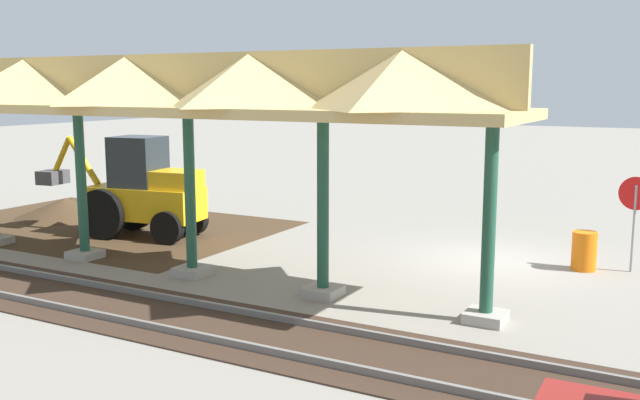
{
  "coord_description": "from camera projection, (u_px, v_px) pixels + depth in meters",
  "views": [
    {
      "loc": [
        -4.33,
        16.72,
        4.23
      ],
      "look_at": [
        3.45,
        2.44,
        1.6
      ],
      "focal_mm": 40.0,
      "sensor_mm": 36.0,
      "label": 1
    }
  ],
  "objects": [
    {
      "name": "traffic_barrel",
      "position": [
        584.0,
        251.0,
        16.41
      ],
      "size": [
        0.56,
        0.56,
        0.9
      ],
      "primitive_type": "cylinder",
      "color": "orange",
      "rests_on": "ground"
    },
    {
      "name": "backhoe",
      "position": [
        141.0,
        192.0,
        19.97
      ],
      "size": [
        5.2,
        2.1,
        2.82
      ],
      "color": "#EAB214",
      "rests_on": "ground"
    },
    {
      "name": "dirt_work_zone",
      "position": [
        103.0,
        226.0,
        21.61
      ],
      "size": [
        10.43,
        7.0,
        0.01
      ],
      "primitive_type": "cube",
      "color": "#42301E",
      "rests_on": "ground"
    },
    {
      "name": "dirt_mound",
      "position": [
        65.0,
        217.0,
        23.11
      ],
      "size": [
        6.26,
        6.26,
        1.23
      ],
      "primitive_type": "cone",
      "color": "#42301E",
      "rests_on": "ground"
    },
    {
      "name": "stop_sign",
      "position": [
        635.0,
        204.0,
        16.07
      ],
      "size": [
        0.76,
        0.13,
        2.19
      ],
      "color": "gray",
      "rests_on": "ground"
    },
    {
      "name": "rail_tracks",
      "position": [
        374.0,
        356.0,
        11.16
      ],
      "size": [
        60.0,
        2.58,
        0.15
      ],
      "color": "slate",
      "rests_on": "ground"
    },
    {
      "name": "platform_canopy",
      "position": [
        76.0,
        88.0,
        16.9
      ],
      "size": [
        21.2,
        3.2,
        4.9
      ],
      "color": "#9E998E",
      "rests_on": "ground"
    },
    {
      "name": "ground_plane",
      "position": [
        493.0,
        262.0,
        17.21
      ],
      "size": [
        120.0,
        120.0,
        0.0
      ],
      "primitive_type": "plane",
      "color": "gray"
    }
  ]
}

